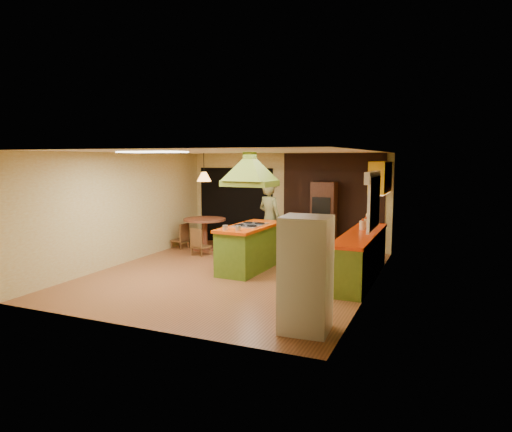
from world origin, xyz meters
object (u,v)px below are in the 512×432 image
at_px(kitchen_island, 250,247).
at_px(wall_oven, 324,217).
at_px(man, 270,220).
at_px(dining_table, 205,228).
at_px(refrigerator, 306,274).
at_px(canister_large, 369,219).

xyz_separation_m(kitchen_island, wall_oven, (0.97, 2.47, 0.41)).
bearing_deg(man, dining_table, 17.77).
bearing_deg(man, refrigerator, 140.74).
bearing_deg(wall_oven, man, -133.62).
distance_m(kitchen_island, dining_table, 2.46).
bearing_deg(man, canister_large, -153.35).
bearing_deg(refrigerator, canister_large, 84.63).
distance_m(man, dining_table, 1.93).
relative_size(man, wall_oven, 1.03).
height_order(dining_table, canister_large, canister_large).
height_order(kitchen_island, dining_table, kitchen_island).
distance_m(man, canister_large, 2.32).
distance_m(kitchen_island, refrigerator, 3.61).
bearing_deg(canister_large, man, -177.00).
relative_size(refrigerator, wall_oven, 0.90).
bearing_deg(dining_table, man, -5.89).
height_order(wall_oven, canister_large, wall_oven).
distance_m(kitchen_island, wall_oven, 2.69).
relative_size(wall_oven, canister_large, 7.74).
distance_m(man, wall_oven, 1.55).
xyz_separation_m(man, canister_large, (2.32, 0.12, 0.12)).
xyz_separation_m(wall_oven, dining_table, (-2.91, -0.97, -0.31)).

